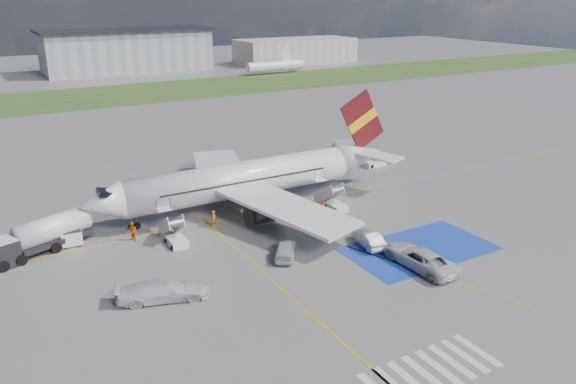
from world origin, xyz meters
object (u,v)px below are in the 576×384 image
object	(u,v)px
gpu_cart	(72,239)
airliner	(252,177)
car_silver_a	(285,249)
car_silver_b	(368,239)
van_white_b	(163,288)
belt_loader	(377,163)
fuel_tanker	(42,239)
van_white_a	(419,255)

from	to	relation	value
gpu_cart	airliner	bearing A→B (deg)	5.25
gpu_cart	car_silver_a	world-z (taller)	gpu_cart
car_silver_b	van_white_b	xyz separation A→B (m)	(-20.12, 0.10, 0.32)
gpu_cart	car_silver_a	xyz separation A→B (m)	(16.44, -12.26, 0.05)
car_silver_b	airliner	bearing A→B (deg)	-62.27
car_silver_a	belt_loader	bearing A→B (deg)	-109.89
car_silver_a	car_silver_b	xyz separation A→B (m)	(8.05, -1.88, -0.02)
fuel_tanker	van_white_a	size ratio (longest dim) A/B	1.61
belt_loader	car_silver_a	bearing A→B (deg)	-152.34
fuel_tanker	gpu_cart	world-z (taller)	fuel_tanker
gpu_cart	car_silver_b	world-z (taller)	gpu_cart
belt_loader	van_white_a	bearing A→B (deg)	-130.25
car_silver_b	van_white_a	world-z (taller)	van_white_a
van_white_b	car_silver_a	bearing A→B (deg)	-64.46
car_silver_b	van_white_b	size ratio (longest dim) A/B	0.83
fuel_tanker	van_white_b	size ratio (longest dim) A/B	1.78
airliner	van_white_b	xyz separation A→B (m)	(-15.37, -14.89, -2.33)
airliner	belt_loader	bearing A→B (deg)	14.04
belt_loader	gpu_cart	bearing A→B (deg)	-179.91
car_silver_a	airliner	bearing A→B (deg)	-70.25
belt_loader	car_silver_a	size ratio (longest dim) A/B	1.08
car_silver_a	van_white_b	world-z (taller)	van_white_b
gpu_cart	car_silver_a	size ratio (longest dim) A/B	0.43
airliner	car_silver_a	xyz separation A→B (m)	(-3.30, -13.10, -2.63)
airliner	car_silver_a	bearing A→B (deg)	-104.13
belt_loader	van_white_a	xyz separation A→B (m)	(-16.15, -26.16, 0.77)
belt_loader	car_silver_b	xyz separation A→B (m)	(-17.39, -20.53, 0.39)
belt_loader	car_silver_b	size ratio (longest dim) A/B	1.08
fuel_tanker	car_silver_a	xyz separation A→B (m)	(19.03, -12.24, -0.58)
car_silver_a	van_white_b	size ratio (longest dim) A/B	0.83
airliner	van_white_b	distance (m)	21.52
airliner	gpu_cart	xyz separation A→B (m)	(-19.73, -0.84, -2.68)
belt_loader	fuel_tanker	bearing A→B (deg)	179.63
car_silver_b	van_white_b	distance (m)	20.12
airliner	van_white_a	world-z (taller)	airliner
car_silver_a	van_white_b	distance (m)	12.20
airliner	gpu_cart	world-z (taller)	airliner
fuel_tanker	car_silver_b	xyz separation A→B (m)	(27.08, -14.12, -0.61)
airliner	car_silver_b	xyz separation A→B (m)	(4.76, -14.99, -2.65)
belt_loader	van_white_b	size ratio (longest dim) A/B	0.90
belt_loader	car_silver_b	world-z (taller)	car_silver_b
gpu_cart	van_white_b	bearing A→B (deg)	-69.92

